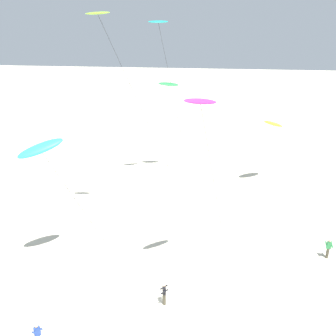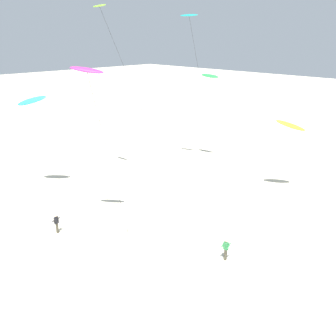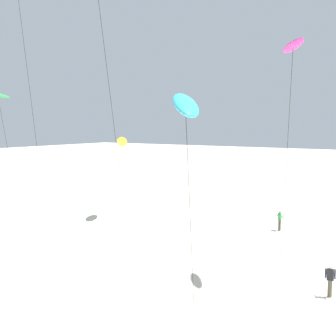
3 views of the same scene
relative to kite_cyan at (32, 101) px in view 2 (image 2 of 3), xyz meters
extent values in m
plane|color=beige|center=(7.68, -4.33, -9.38)|extent=(260.00, 260.00, 0.00)
ellipsoid|color=#33BFE0|center=(-0.01, 0.00, 0.02)|extent=(3.13, 2.63, 1.53)
cylinder|color=#262626|center=(1.98, 0.94, -4.76)|extent=(4.02, 1.92, 9.24)
ellipsoid|color=#D8339E|center=(10.67, -0.39, 3.57)|extent=(2.25, 2.08, 0.78)
cylinder|color=#262626|center=(11.92, 0.20, -2.95)|extent=(2.53, 1.21, 12.86)
ellipsoid|color=#8CD833|center=(2.45, 6.76, 8.55)|extent=(1.91, 0.64, 0.36)
cylinder|color=#262626|center=(5.89, 8.38, -0.45)|extent=(6.91, 3.29, 17.87)
ellipsoid|color=yellow|center=(17.83, 17.54, -2.33)|extent=(2.84, 2.67, 1.41)
cylinder|color=#262626|center=(19.03, 18.11, -5.91)|extent=(2.43, 1.17, 6.93)
ellipsoid|color=green|center=(6.18, 19.31, 1.38)|extent=(2.40, 1.15, 0.66)
cylinder|color=#262626|center=(7.55, 19.96, -4.04)|extent=(2.78, 1.33, 10.68)
ellipsoid|color=teal|center=(5.59, 16.06, 7.92)|extent=(2.08, 1.18, 0.34)
cylinder|color=#262626|center=(7.28, 16.86, -0.76)|extent=(3.41, 1.63, 17.24)
cylinder|color=#4C4738|center=(20.85, 3.55, -8.94)|extent=(0.22, 0.22, 0.88)
cube|color=#338C4C|center=(20.85, 3.55, -8.21)|extent=(0.35, 0.22, 0.58)
sphere|color=beige|center=(20.85, 3.55, -7.81)|extent=(0.20, 0.20, 0.20)
cylinder|color=#338C4C|center=(21.07, 3.57, -8.16)|extent=(0.12, 0.51, 0.39)
cylinder|color=#338C4C|center=(20.63, 3.54, -8.16)|extent=(0.12, 0.51, 0.39)
cylinder|color=#4C4738|center=(8.85, -3.20, -8.94)|extent=(0.22, 0.22, 0.88)
cube|color=black|center=(8.85, -3.20, -8.21)|extent=(0.27, 0.37, 0.58)
sphere|color=beige|center=(8.85, -3.20, -7.81)|extent=(0.20, 0.20, 0.20)
cylinder|color=black|center=(8.90, -3.42, -8.16)|extent=(0.51, 0.19, 0.39)
cylinder|color=black|center=(8.81, -2.99, -8.16)|extent=(0.51, 0.19, 0.39)
camera|label=1|loc=(11.61, -22.11, 8.02)|focal=39.24mm
camera|label=2|loc=(33.42, -14.78, 5.90)|focal=38.03mm
camera|label=3|loc=(-13.45, -8.10, -0.63)|focal=46.80mm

